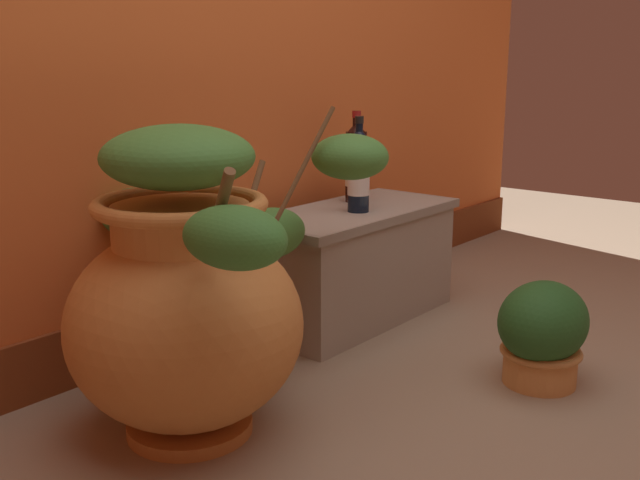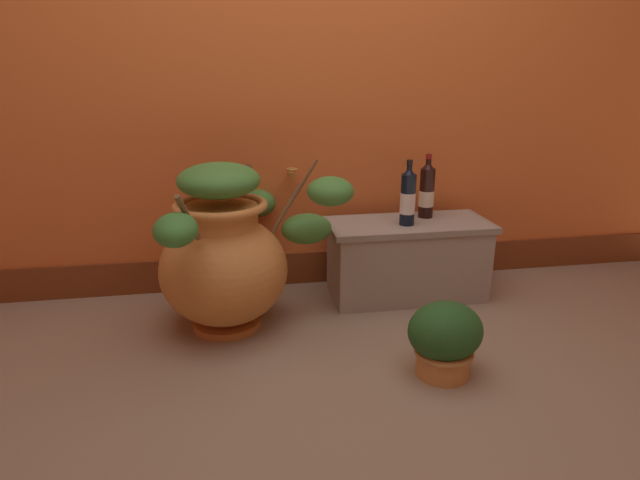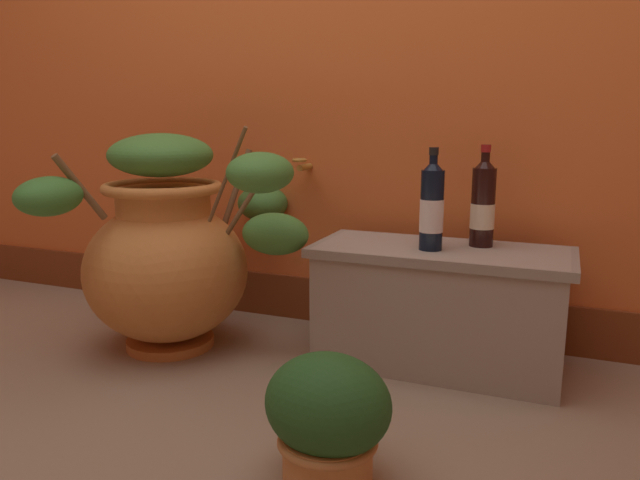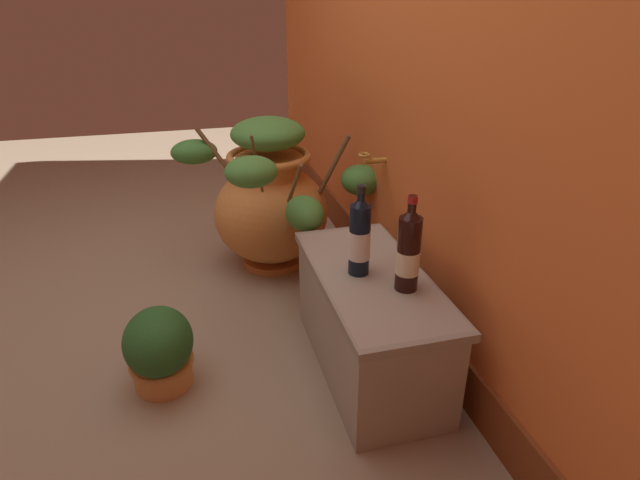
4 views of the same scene
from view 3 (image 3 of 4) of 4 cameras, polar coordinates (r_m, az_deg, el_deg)
The scene contains 6 objects.
ground_plane at distance 1.60m, azimuth -15.68°, elevation -19.47°, with size 7.00×7.00×0.00m, color gray.
terracotta_urn at distance 2.17m, azimuth -13.94°, elevation -1.00°, with size 0.84×0.97×0.79m.
stone_ledge at distance 2.03m, azimuth 11.23°, elevation -5.87°, with size 0.83×0.37×0.40m.
wine_bottle_left at distance 2.02m, azimuth 15.22°, elevation 3.43°, with size 0.08×0.08×0.33m.
wine_bottle_middle at distance 1.92m, azimuth 10.57°, elevation 3.21°, with size 0.08×0.08×0.32m.
potted_shrub at distance 1.40m, azimuth 0.73°, elevation -16.48°, with size 0.29×0.24×0.30m.
Camera 3 is at (0.87, -1.07, 0.81)m, focal length 33.70 mm.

